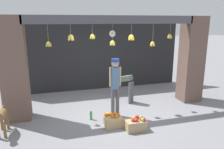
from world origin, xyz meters
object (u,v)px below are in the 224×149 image
(fruit_crate_apples, at_px, (136,124))
(wall_clock, at_px, (112,34))
(water_bottle, at_px, (91,116))
(shopkeeper, at_px, (115,83))
(dog, at_px, (2,117))
(worker_stooping, at_px, (126,84))
(fruit_crate_oranges, at_px, (113,121))

(fruit_crate_apples, height_order, wall_clock, wall_clock)
(water_bottle, bearing_deg, shopkeeper, 3.90)
(shopkeeper, xyz_separation_m, wall_clock, (0.71, 2.76, 1.23))
(dog, bearing_deg, fruit_crate_apples, 77.76)
(dog, distance_m, shopkeeper, 3.07)
(water_bottle, xyz_separation_m, wall_clock, (1.44, 2.81, 2.15))
(shopkeeper, bearing_deg, fruit_crate_apples, 111.39)
(dog, bearing_deg, shopkeeper, 94.90)
(dog, distance_m, wall_clock, 5.12)
(worker_stooping, bearing_deg, wall_clock, 48.61)
(water_bottle, height_order, wall_clock, wall_clock)
(dog, xyz_separation_m, shopkeeper, (3.01, 0.28, 0.56))
(shopkeeper, height_order, wall_clock, wall_clock)
(worker_stooping, distance_m, fruit_crate_apples, 2.09)
(fruit_crate_apples, relative_size, wall_clock, 1.90)
(dog, distance_m, fruit_crate_apples, 3.37)
(fruit_crate_apples, xyz_separation_m, wall_clock, (0.43, 3.73, 2.11))
(water_bottle, bearing_deg, worker_stooping, 36.69)
(fruit_crate_oranges, relative_size, wall_clock, 1.73)
(fruit_crate_oranges, bearing_deg, fruit_crate_apples, -37.60)
(wall_clock, bearing_deg, fruit_crate_apples, -96.57)
(shopkeeper, distance_m, water_bottle, 1.18)
(shopkeeper, distance_m, fruit_crate_apples, 1.34)
(shopkeeper, xyz_separation_m, fruit_crate_apples, (0.28, -0.97, -0.88))
(fruit_crate_apples, bearing_deg, wall_clock, 83.43)
(fruit_crate_oranges, xyz_separation_m, fruit_crate_apples, (0.51, -0.39, 0.01))
(dog, bearing_deg, worker_stooping, 108.90)
(shopkeeper, distance_m, fruit_crate_oranges, 1.09)
(dog, distance_m, fruit_crate_oranges, 2.81)
(dog, distance_m, worker_stooping, 3.93)
(shopkeeper, relative_size, water_bottle, 6.78)
(water_bottle, distance_m, wall_clock, 3.82)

